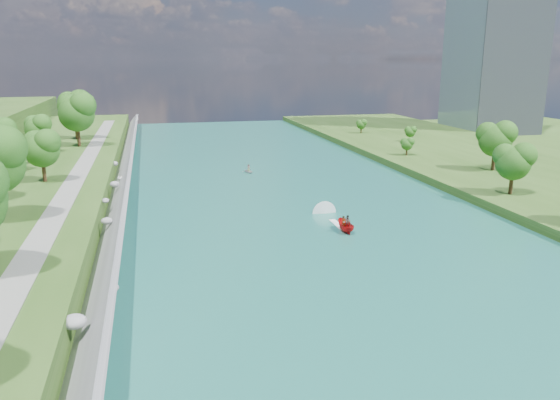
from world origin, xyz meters
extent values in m
plane|color=#2D5119|center=(0.00, 0.00, 0.00)|extent=(260.00, 260.00, 0.00)
cube|color=#175755|center=(0.00, 20.00, 0.05)|extent=(55.00, 240.00, 0.10)
cube|color=slate|center=(-25.85, 20.00, 1.80)|extent=(3.54, 236.00, 4.05)
ellipsoid|color=gray|center=(-25.35, -22.81, 1.29)|extent=(1.28, 1.40, 1.02)
ellipsoid|color=gray|center=(-27.04, -16.57, 2.80)|extent=(1.89, 1.69, 1.09)
ellipsoid|color=gray|center=(-25.00, -6.21, 0.92)|extent=(1.29, 1.45, 0.71)
ellipsoid|color=gray|center=(-25.54, 3.58, 1.83)|extent=(0.91, 0.94, 0.69)
ellipsoid|color=gray|center=(-26.46, 11.00, 2.63)|extent=(1.37, 1.12, 0.89)
ellipsoid|color=gray|center=(-27.17, 19.65, 3.08)|extent=(1.05, 1.34, 0.65)
ellipsoid|color=gray|center=(-26.46, 29.92, 3.06)|extent=(1.40, 1.33, 1.03)
ellipsoid|color=gray|center=(-25.93, 37.78, 2.29)|extent=(1.17, 0.94, 0.66)
ellipsoid|color=gray|center=(-27.36, 48.01, 3.06)|extent=(1.20, 1.09, 0.91)
ellipsoid|color=gray|center=(-25.55, 56.73, 1.65)|extent=(1.56, 1.42, 1.15)
cube|color=gray|center=(-32.50, 20.00, 3.55)|extent=(3.00, 200.00, 0.10)
cube|color=gray|center=(82.50, 95.00, 30.00)|extent=(22.00, 22.00, 60.00)
ellipsoid|color=#195316|center=(-36.93, 32.52, 8.28)|extent=(5.73, 5.73, 9.56)
ellipsoid|color=#195316|center=(-45.07, 42.82, 7.86)|extent=(5.24, 5.24, 8.73)
ellipsoid|color=#195316|center=(-46.62, 49.26, 8.44)|extent=(5.93, 5.93, 9.89)
ellipsoid|color=#195316|center=(-42.59, 61.82, 8.06)|extent=(5.47, 5.47, 9.11)
ellipsoid|color=#195316|center=(-35.77, 68.68, 10.30)|extent=(8.16, 8.16, 13.60)
ellipsoid|color=#195316|center=(-37.52, 80.62, 10.21)|extent=(8.06, 8.06, 13.43)
ellipsoid|color=#195316|center=(33.58, 15.51, 6.25)|extent=(5.70, 5.70, 9.50)
ellipsoid|color=#195316|center=(42.31, 32.95, 6.98)|extent=(6.58, 6.58, 10.96)
ellipsoid|color=#195316|center=(33.93, 52.11, 3.79)|extent=(2.75, 2.75, 4.59)
ellipsoid|color=#195316|center=(44.07, 70.82, 3.83)|extent=(2.80, 2.80, 4.67)
ellipsoid|color=#195316|center=(38.06, 89.22, 3.83)|extent=(2.79, 2.79, 4.65)
imported|color=red|center=(3.50, 7.64, 0.88)|extent=(1.59, 4.08, 1.57)
imported|color=#66605B|center=(3.10, 7.24, 1.38)|extent=(0.80, 0.67, 1.87)
imported|color=#66605B|center=(4.00, 8.14, 1.28)|extent=(0.98, 0.88, 1.65)
cube|color=white|center=(3.50, 10.64, 0.13)|extent=(0.90, 5.00, 0.06)
imported|color=#969A9E|center=(-1.96, 48.32, 0.40)|extent=(2.47, 3.15, 0.59)
imported|color=#66605B|center=(-1.96, 48.32, 1.03)|extent=(0.71, 0.50, 1.35)
camera|label=1|loc=(-20.68, -56.51, 21.91)|focal=35.00mm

